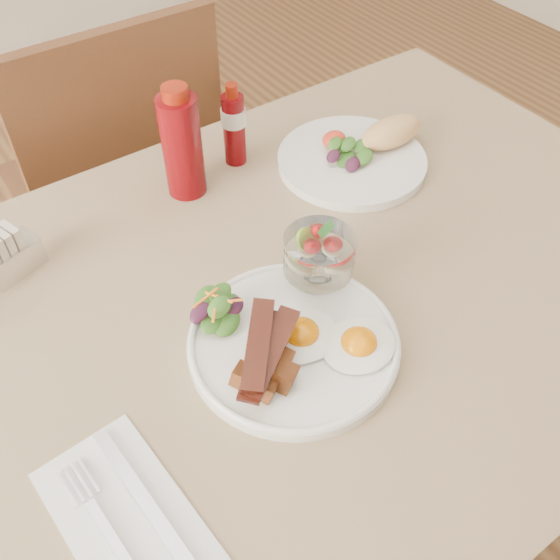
# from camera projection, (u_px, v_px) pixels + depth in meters

# --- Properties ---
(table) EXTENTS (1.33, 0.88, 0.75)m
(table) POSITION_uv_depth(u_px,v_px,m) (288.00, 334.00, 0.96)
(table) COLOR #54321A
(table) RESTS_ON ground
(chair_far) EXTENTS (0.42, 0.42, 0.93)m
(chair_far) POSITION_uv_depth(u_px,v_px,m) (120.00, 183.00, 1.43)
(chair_far) COLOR #54321A
(chair_far) RESTS_ON ground
(main_plate) EXTENTS (0.28, 0.28, 0.02)m
(main_plate) POSITION_uv_depth(u_px,v_px,m) (294.00, 343.00, 0.82)
(main_plate) COLOR white
(main_plate) RESTS_ON table
(fried_eggs) EXTENTS (0.17, 0.16, 0.03)m
(fried_eggs) POSITION_uv_depth(u_px,v_px,m) (330.00, 339.00, 0.81)
(fried_eggs) COLOR white
(fried_eggs) RESTS_ON main_plate
(bacon_potato_pile) EXTENTS (0.13, 0.12, 0.06)m
(bacon_potato_pile) POSITION_uv_depth(u_px,v_px,m) (266.00, 361.00, 0.76)
(bacon_potato_pile) COLOR brown
(bacon_potato_pile) RESTS_ON main_plate
(side_salad) EXTENTS (0.08, 0.08, 0.04)m
(side_salad) POSITION_uv_depth(u_px,v_px,m) (217.00, 311.00, 0.82)
(side_salad) COLOR #1D4913
(side_salad) RESTS_ON main_plate
(fruit_cup) EXTENTS (0.10, 0.10, 0.10)m
(fruit_cup) POSITION_uv_depth(u_px,v_px,m) (319.00, 254.00, 0.85)
(fruit_cup) COLOR white
(fruit_cup) RESTS_ON main_plate
(second_plate) EXTENTS (0.28, 0.26, 0.07)m
(second_plate) POSITION_uv_depth(u_px,v_px,m) (361.00, 152.00, 1.10)
(second_plate) COLOR white
(second_plate) RESTS_ON table
(ketchup_bottle) EXTENTS (0.07, 0.07, 0.19)m
(ketchup_bottle) POSITION_uv_depth(u_px,v_px,m) (182.00, 145.00, 0.99)
(ketchup_bottle) COLOR #5F0509
(ketchup_bottle) RESTS_ON table
(hot_sauce_bottle) EXTENTS (0.05, 0.05, 0.15)m
(hot_sauce_bottle) POSITION_uv_depth(u_px,v_px,m) (234.00, 126.00, 1.06)
(hot_sauce_bottle) COLOR #5F0509
(hot_sauce_bottle) RESTS_ON table
(sugar_caddy) EXTENTS (0.09, 0.07, 0.08)m
(sugar_caddy) POSITION_uv_depth(u_px,v_px,m) (9.00, 255.00, 0.90)
(sugar_caddy) COLOR silver
(sugar_caddy) RESTS_ON table
(napkin_cutlery) EXTENTS (0.14, 0.23, 0.01)m
(napkin_cutlery) POSITION_uv_depth(u_px,v_px,m) (128.00, 517.00, 0.67)
(napkin_cutlery) COLOR white
(napkin_cutlery) RESTS_ON table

